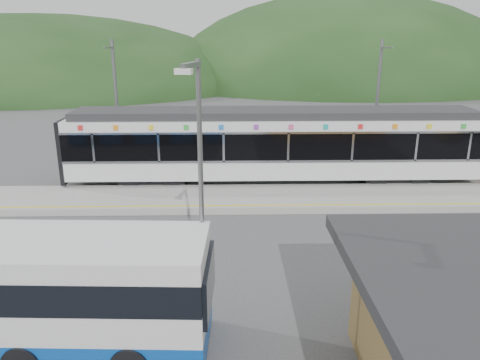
{
  "coord_description": "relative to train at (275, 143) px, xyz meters",
  "views": [
    {
      "loc": [
        -0.96,
        -16.57,
        7.25
      ],
      "look_at": [
        -0.57,
        1.0,
        1.75
      ],
      "focal_mm": 35.0,
      "sensor_mm": 36.0,
      "label": 1
    }
  ],
  "objects": [
    {
      "name": "lamp_post",
      "position": [
        -2.93,
        -12.01,
        1.93
      ],
      "size": [
        0.38,
        1.2,
        6.73
      ],
      "rotation": [
        0.0,
        0.0,
        -0.23
      ],
      "color": "slate",
      "rests_on": "ground"
    },
    {
      "name": "ground",
      "position": [
        -1.26,
        -6.0,
        -2.06
      ],
      "size": [
        120.0,
        120.0,
        0.0
      ],
      "primitive_type": "plane",
      "color": "#4C4C4F",
      "rests_on": "ground"
    },
    {
      "name": "catenary_mast_east",
      "position": [
        5.74,
        2.56,
        1.58
      ],
      "size": [
        0.18,
        1.8,
        7.0
      ],
      "color": "slate",
      "rests_on": "ground"
    },
    {
      "name": "hills",
      "position": [
        4.93,
        -0.71,
        -2.06
      ],
      "size": [
        146.0,
        149.0,
        26.0
      ],
      "color": "#1E3D19",
      "rests_on": "ground"
    },
    {
      "name": "platform",
      "position": [
        -1.26,
        -2.7,
        -1.91
      ],
      "size": [
        26.0,
        3.2,
        0.3
      ],
      "primitive_type": "cube",
      "color": "#9E9E99",
      "rests_on": "ground"
    },
    {
      "name": "yellow_line",
      "position": [
        -1.26,
        -4.0,
        -1.76
      ],
      "size": [
        26.0,
        0.1,
        0.01
      ],
      "primitive_type": "cube",
      "color": "yellow",
      "rests_on": "platform"
    },
    {
      "name": "catenary_mast_west",
      "position": [
        -8.26,
        2.56,
        1.58
      ],
      "size": [
        0.18,
        1.8,
        7.0
      ],
      "color": "slate",
      "rests_on": "ground"
    },
    {
      "name": "train",
      "position": [
        0.0,
        0.0,
        0.0
      ],
      "size": [
        20.44,
        3.01,
        3.74
      ],
      "color": "black",
      "rests_on": "ground"
    }
  ]
}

